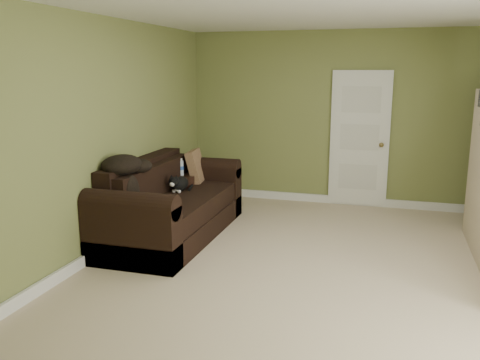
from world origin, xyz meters
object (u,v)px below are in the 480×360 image
Objects in this scene: cat at (179,184)px; banana at (164,208)px; sofa at (169,207)px; side_table at (178,196)px.

cat reaches higher than banana.
side_table is (-0.19, 0.68, -0.04)m from sofa.
banana is (0.42, -1.31, 0.21)m from side_table.
side_table reaches higher than banana.
sofa is 4.75× the size of cat.
sofa reaches higher than side_table.
sofa is at bearing -74.51° from side_table.
sofa reaches higher than banana.
banana is at bearing -75.45° from cat.
sofa is 0.34m from cat.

